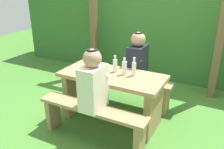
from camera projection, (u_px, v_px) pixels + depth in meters
ground_plane at (112, 119)px, 3.42m from camera, size 12.00×12.00×0.00m
hedge_backdrop at (161, 33)px, 4.90m from camera, size 6.40×0.91×1.69m
pergola_post_left at (94, 19)px, 4.67m from camera, size 0.12×0.12×2.29m
pergola_post_right at (222, 30)px, 3.67m from camera, size 0.12×0.12×2.29m
picnic_table at (112, 89)px, 3.24m from camera, size 1.40×0.64×0.71m
bench_near at (92, 117)px, 2.87m from camera, size 1.40×0.24×0.47m
bench_far at (127, 85)px, 3.72m from camera, size 1.40×0.24×0.47m
person_white_shirt at (93, 82)px, 2.69m from camera, size 0.25×0.35×0.72m
person_black_coat at (137, 58)px, 3.48m from camera, size 0.25×0.35×0.72m
drinking_glass at (96, 70)px, 3.15m from camera, size 0.07×0.07×0.10m
bottle_left at (124, 68)px, 3.10m from camera, size 0.06×0.06×0.23m
bottle_right at (115, 65)px, 3.19m from camera, size 0.06×0.06×0.23m
bottle_center at (134, 68)px, 3.07m from camera, size 0.06×0.06×0.25m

